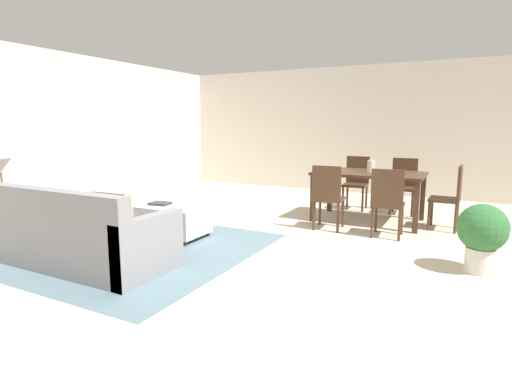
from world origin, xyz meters
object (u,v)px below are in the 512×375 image
dining_chair_head_east (451,194)px  potted_plant (482,233)px  dining_chair_near_left (328,194)px  ottoman_table (166,218)px  dining_chair_far_left (356,179)px  dining_chair_near_right (388,199)px  vase_centerpiece (371,166)px  dining_chair_far_right (404,182)px  dining_table (369,178)px  table_lamp (0,167)px  side_table (4,209)px  book_on_ottoman (160,204)px  couch (74,237)px

dining_chair_head_east → potted_plant: 1.75m
dining_chair_near_left → ottoman_table: bearing=-144.4°
dining_chair_near_left → dining_chair_far_left: size_ratio=1.00×
dining_chair_near_left → potted_plant: size_ratio=1.30×
dining_chair_near_left → dining_chair_near_right: (0.82, -0.04, 0.00)m
vase_centerpiece → dining_chair_far_right: bearing=66.3°
dining_chair_near_right → dining_chair_head_east: bearing=49.3°
dining_chair_far_left → dining_table: bearing=-65.1°
table_lamp → dining_chair_head_east: size_ratio=0.57×
ottoman_table → dining_chair_near_left: 2.25m
dining_chair_far_left → dining_chair_far_right: 0.80m
dining_chair_far_right → side_table: bearing=-134.7°
potted_plant → dining_table: bearing=130.9°
side_table → dining_chair_far_left: 5.35m
dining_chair_near_left → dining_chair_far_left: (-0.01, 1.68, 0.00)m
ottoman_table → book_on_ottoman: bearing=-168.5°
couch → table_lamp: size_ratio=4.11×
ottoman_table → dining_chair_far_right: bearing=48.8°
table_lamp → dining_chair_near_left: size_ratio=0.57×
vase_centerpiece → table_lamp: bearing=-138.5°
couch → book_on_ottoman: size_ratio=8.29×
dining_chair_near_right → side_table: bearing=-149.3°
vase_centerpiece → book_on_ottoman: 3.16m
dining_table → dining_chair_near_left: dining_chair_near_left is taller
table_lamp → dining_chair_far_left: size_ratio=0.57×
table_lamp → vase_centerpiece: table_lamp is taller
dining_chair_near_left → dining_chair_head_east: bearing=27.4°
dining_chair_far_left → dining_chair_far_right: size_ratio=1.00×
dining_chair_far_right → potted_plant: bearing=-66.8°
potted_plant → ottoman_table: bearing=-174.0°
dining_table → dining_chair_head_east: dining_chair_head_east is taller
dining_table → potted_plant: dining_table is taller
ottoman_table → dining_chair_head_east: dining_chair_head_east is taller
couch → dining_chair_far_left: (1.95, 4.30, 0.22)m
dining_chair_far_left → dining_chair_head_east: size_ratio=1.00×
ottoman_table → side_table: bearing=-141.7°
dining_chair_near_right → dining_chair_head_east: (0.72, 0.83, 0.00)m
book_on_ottoman → dining_chair_far_left: bearing=57.9°
dining_chair_far_right → couch: bearing=-122.7°
dining_chair_near_left → potted_plant: (1.89, -0.91, -0.11)m
dining_chair_near_left → book_on_ottoman: size_ratio=3.54×
table_lamp → dining_chair_far_right: 5.89m
side_table → dining_chair_far_left: bearing=51.5°
ottoman_table → dining_chair_near_right: 2.93m
table_lamp → dining_chair_near_left: table_lamp is taller
table_lamp → dining_table: 5.01m
couch → dining_chair_far_right: (2.74, 4.28, 0.22)m
table_lamp → dining_chair_far_right: size_ratio=0.57×
couch → dining_chair_far_left: size_ratio=2.34×
table_lamp → dining_chair_head_east: (4.88, 3.30, -0.45)m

